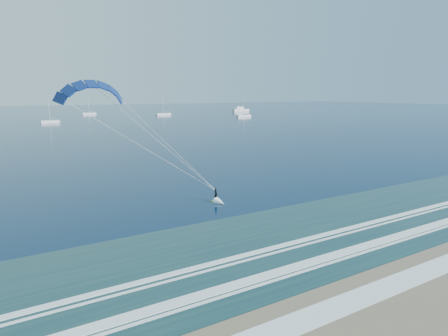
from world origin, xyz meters
name	(u,v)px	position (x,y,z in m)	size (l,w,h in m)	color
ground	(371,290)	(0.00, 0.00, 0.00)	(900.00, 900.00, 0.00)	#07223C
kitesurfer_rig	(160,143)	(-5.30, 24.24, 8.13)	(20.61, 4.65, 15.80)	#A3E91B
motor_yacht	(240,110)	(142.59, 225.66, 1.39)	(12.79, 3.41, 5.58)	silver
sailboat_3	(50,122)	(6.57, 178.82, 0.68)	(7.60, 2.40, 10.70)	silver
sailboat_4	(89,114)	(38.71, 240.74, 0.68)	(8.01, 2.40, 10.99)	silver
sailboat_5	(163,114)	(75.98, 211.21, 0.68)	(8.94, 2.40, 12.17)	silver
sailboat_6	(244,116)	(107.26, 170.43, 0.68)	(8.82, 2.40, 11.93)	silver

